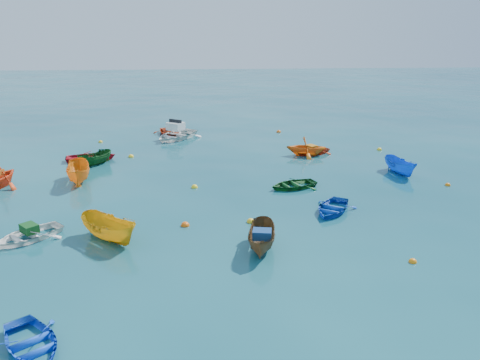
{
  "coord_description": "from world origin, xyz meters",
  "views": [
    {
      "loc": [
        -1.86,
        -19.68,
        8.58
      ],
      "look_at": [
        0.0,
        5.0,
        0.4
      ],
      "focal_mm": 35.0,
      "sensor_mm": 36.0,
      "label": 1
    }
  ],
  "objects": [
    {
      "name": "ground",
      "position": [
        0.0,
        0.0,
        0.0
      ],
      "size": [
        160.0,
        160.0,
        0.0
      ],
      "primitive_type": "plane",
      "color": "#0A3C4B",
      "rests_on": "ground"
    },
    {
      "name": "dinghy_blue_sw",
      "position": [
        -6.84,
        -8.35,
        0.0
      ],
      "size": [
        3.14,
        3.3,
        0.56
      ],
      "primitive_type": "imported",
      "rotation": [
        0.0,
        0.0,
        0.63
      ],
      "color": "blue",
      "rests_on": "ground"
    },
    {
      "name": "dinghy_white_near",
      "position": [
        -9.43,
        -1.09,
        0.0
      ],
      "size": [
        3.47,
        3.45,
        0.59
      ],
      "primitive_type": "imported",
      "rotation": [
        0.0,
        0.0,
        -0.8
      ],
      "color": "white",
      "rests_on": "ground"
    },
    {
      "name": "sampan_brown_mid",
      "position": [
        0.31,
        -2.75,
        0.0
      ],
      "size": [
        1.58,
        3.01,
        1.11
      ],
      "primitive_type": "imported",
      "rotation": [
        0.0,
        0.0,
        -0.18
      ],
      "color": "brown",
      "rests_on": "ground"
    },
    {
      "name": "dinghy_blue_se",
      "position": [
        4.18,
        1.01,
        0.0
      ],
      "size": [
        3.2,
        3.45,
        0.58
      ],
      "primitive_type": "imported",
      "rotation": [
        0.0,
        0.0,
        -0.56
      ],
      "color": "#0E46B7",
      "rests_on": "ground"
    },
    {
      "name": "dinghy_orange_w",
      "position": [
        -13.42,
        5.92,
        0.0
      ],
      "size": [
        3.04,
        3.32,
        1.47
      ],
      "primitive_type": "imported",
      "rotation": [
        0.0,
        0.0,
        -0.26
      ],
      "color": "#F14316",
      "rests_on": "ground"
    },
    {
      "name": "sampan_yellow_mid",
      "position": [
        -5.95,
        -1.47,
        0.0
      ],
      "size": [
        3.17,
        3.02,
        1.23
      ],
      "primitive_type": "imported",
      "rotation": [
        0.0,
        0.0,
        0.84
      ],
      "color": "gold",
      "rests_on": "ground"
    },
    {
      "name": "dinghy_green_e",
      "position": [
        2.94,
        4.64,
        0.0
      ],
      "size": [
        3.21,
        2.74,
        0.56
      ],
      "primitive_type": "imported",
      "rotation": [
        0.0,
        0.0,
        -1.23
      ],
      "color": "#12501E",
      "rests_on": "ground"
    },
    {
      "name": "dinghy_red_nw",
      "position": [
        -9.56,
        11.16,
        0.0
      ],
      "size": [
        3.58,
        2.86,
        0.66
      ],
      "primitive_type": "imported",
      "rotation": [
        0.0,
        0.0,
        1.76
      ],
      "color": "red",
      "rests_on": "ground"
    },
    {
      "name": "sampan_orange_n",
      "position": [
        -9.16,
        6.51,
        0.0
      ],
      "size": [
        1.9,
        3.52,
        1.29
      ],
      "primitive_type": "imported",
      "rotation": [
        0.0,
        0.0,
        0.2
      ],
      "color": "orange",
      "rests_on": "ground"
    },
    {
      "name": "dinghy_red_ne",
      "position": [
        5.61,
        11.71,
        0.0
      ],
      "size": [
        3.32,
        3.05,
        0.56
      ],
      "primitive_type": "imported",
      "rotation": [
        0.0,
        0.0,
        -1.03
      ],
      "color": "red",
      "rests_on": "ground"
    },
    {
      "name": "sampan_blue_far",
      "position": [
        9.9,
        6.71,
        0.0
      ],
      "size": [
        1.59,
        2.98,
        1.09
      ],
      "primitive_type": "imported",
      "rotation": [
        0.0,
        0.0,
        0.19
      ],
      "color": "blue",
      "rests_on": "ground"
    },
    {
      "name": "dinghy_red_far",
      "position": [
        -4.83,
        18.5,
        0.0
      ],
      "size": [
        3.16,
        3.73,
        0.66
      ],
      "primitive_type": "imported",
      "rotation": [
        0.0,
        0.0,
        0.33
      ],
      "color": "#A82B0E",
      "rests_on": "ground"
    },
    {
      "name": "dinghy_orange_far",
      "position": [
        5.07,
        11.32,
        0.0
      ],
      "size": [
        2.99,
        2.68,
        1.42
      ],
      "primitive_type": "imported",
      "rotation": [
        0.0,
        0.0,
        1.43
      ],
      "color": "orange",
      "rests_on": "ground"
    },
    {
      "name": "sampan_green_far",
      "position": [
        -9.01,
        10.02,
        0.0
      ],
      "size": [
        2.36,
        2.65,
        1.0
      ],
      "primitive_type": "imported",
      "rotation": [
        0.0,
        0.0,
        -0.66
      ],
      "color": "#114A18",
      "rests_on": "ground"
    },
    {
      "name": "motorboat_white",
      "position": [
        -4.21,
        17.06,
        0.0
      ],
      "size": [
        4.88,
        5.18,
        1.47
      ],
      "primitive_type": "imported",
      "rotation": [
        0.0,
        0.0,
        -0.61
      ],
      "color": "white",
      "rests_on": "ground"
    },
    {
      "name": "tarp_green_a",
      "position": [
        -9.36,
        -1.02,
        0.47
      ],
      "size": [
        0.91,
        0.91,
        0.35
      ],
      "primitive_type": "cube",
      "rotation": [
        0.0,
        0.0,
        -0.8
      ],
      "color": "#124A1A",
      "rests_on": "dinghy_white_near"
    },
    {
      "name": "tarp_blue_a",
      "position": [
        0.28,
        -2.89,
        0.73
      ],
      "size": [
        0.82,
        0.68,
        0.36
      ],
      "primitive_type": "cube",
      "rotation": [
        0.0,
        0.0,
        -0.18
      ],
      "color": "navy",
      "rests_on": "sampan_brown_mid"
    },
    {
      "name": "tarp_orange_b",
      "position": [
        5.52,
        11.66,
        0.46
      ],
      "size": [
        0.86,
        0.92,
        0.36
      ],
      "primitive_type": "cube",
      "rotation": [
        0.0,
        0.0,
        -1.03
      ],
      "color": "#BA6D13",
      "rests_on": "dinghy_red_ne"
    },
    {
      "name": "buoy_or_a",
      "position": [
        -2.87,
        -0.18,
        0.0
      ],
      "size": [
        0.39,
        0.39,
        0.39
      ],
      "primitive_type": "sphere",
      "color": "#F55E0D",
      "rests_on": "ground"
    },
    {
      "name": "buoy_ye_a",
      "position": [
        0.11,
        0.01,
        0.0
      ],
      "size": [
        0.37,
        0.37,
        0.37
      ],
      "primitive_type": "sphere",
      "color": "yellow",
      "rests_on": "ground"
    },
    {
      "name": "buoy_or_b",
      "position": [
        5.92,
        -4.27,
        0.0
      ],
      "size": [
        0.31,
        0.31,
        0.31
      ],
      "primitive_type": "sphere",
      "color": "orange",
      "rests_on": "ground"
    },
    {
      "name": "buoy_ye_b",
      "position": [
        -7.01,
        11.8,
        0.0
      ],
      "size": [
        0.38,
        0.38,
        0.38
      ],
      "primitive_type": "sphere",
      "color": "yellow",
      "rests_on": "ground"
    },
    {
      "name": "buoy_or_c",
      "position": [
        -9.05,
        5.72,
        0.0
      ],
      "size": [
        0.32,
        0.32,
        0.32
      ],
      "primitive_type": "sphere",
      "color": "#D8620B",
      "rests_on": "ground"
    },
    {
      "name": "buoy_ye_c",
      "position": [
        -2.54,
        5.03,
        0.0
      ],
      "size": [
        0.37,
        0.37,
        0.37
      ],
      "primitive_type": "sphere",
      "color": "yellow",
      "rests_on": "ground"
    },
    {
      "name": "buoy_or_d",
      "position": [
        11.72,
        4.33,
        0.0
      ],
      "size": [
        0.31,
        0.31,
        0.31
      ],
      "primitive_type": "sphere",
      "color": "orange",
      "rests_on": "ground"
    },
    {
      "name": "buoy_ye_d",
      "position": [
        -9.99,
        16.31,
        0.0
      ],
      "size": [
        0.32,
        0.32,
        0.32
      ],
      "primitive_type": "sphere",
      "color": "yellow",
      "rests_on": "ground"
    },
    {
      "name": "buoy_or_e",
      "position": [
        4.33,
        18.82,
        0.0
      ],
      "size": [
        0.38,
        0.38,
        0.38
      ],
      "primitive_type": "sphere",
      "color": "#EA5B0C",
      "rests_on": "ground"
    },
    {
      "name": "buoy_ye_e",
      "position": [
        10.71,
        12.38,
        0.0
      ],
      "size": [
        0.36,
        0.36,
        0.36
      ],
      "primitive_type": "sphere",
      "color": "yellow",
      "rests_on": "ground"
    }
  ]
}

